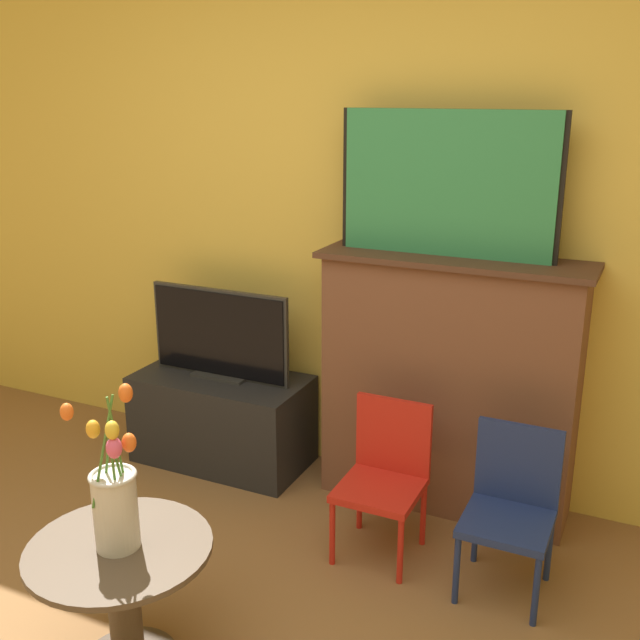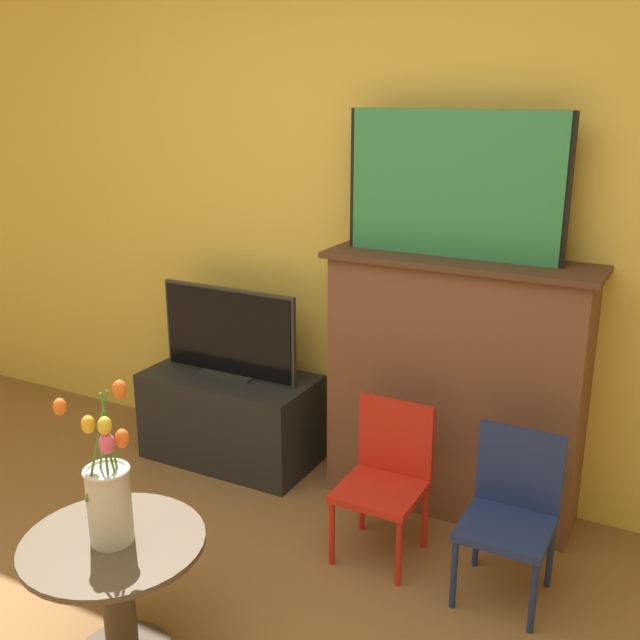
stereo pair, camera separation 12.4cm
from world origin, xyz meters
The scene contains 9 objects.
wall_back centered at (0.00, 2.13, 1.35)m, with size 8.00×0.06×2.70m.
fireplace_mantel centered at (0.44, 1.95, 0.59)m, with size 1.15×0.34×1.15m.
painting centered at (0.39, 1.96, 1.45)m, with size 0.93×0.03×0.59m.
tv_stand centered at (-0.68, 1.86, 0.23)m, with size 0.86×0.45×0.45m.
tv_monitor centered at (-0.68, 1.86, 0.67)m, with size 0.75×0.12×0.45m.
chair_red centered at (0.33, 1.49, 0.35)m, with size 0.32×0.32×0.63m.
chair_blue centered at (0.83, 1.47, 0.35)m, with size 0.32×0.32×0.63m.
side_table centered at (-0.20, 0.50, 0.30)m, with size 0.58×0.58×0.45m.
vase_tulips centered at (-0.19, 0.50, 0.62)m, with size 0.18×0.21×0.53m.
Camera 1 is at (1.24, -1.06, 1.82)m, focal length 42.00 mm.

